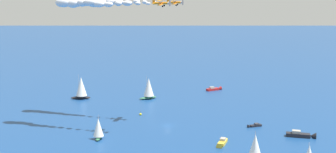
% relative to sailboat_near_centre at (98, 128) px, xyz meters
% --- Properties ---
extents(ground_plane, '(2000.00, 2000.00, 0.00)m').
position_rel_sailboat_near_centre_xyz_m(ground_plane, '(-30.30, -3.03, -4.02)').
color(ground_plane, navy).
extents(sailboat_near_centre, '(5.22, 6.88, 8.80)m').
position_rel_sailboat_near_centre_xyz_m(sailboat_near_centre, '(0.00, 0.00, 0.00)').
color(sailboat_near_centre, '#33704C').
rests_on(sailboat_near_centre, ground_plane).
extents(motorboat_far_port, '(9.57, 2.61, 2.77)m').
position_rel_sailboat_near_centre_xyz_m(motorboat_far_port, '(-88.10, -52.77, -3.27)').
color(motorboat_far_port, '#B21E1E').
rests_on(motorboat_far_port, ground_plane).
extents(sailboat_far_stbd, '(10.41, 7.28, 13.04)m').
position_rel_sailboat_near_centre_xyz_m(sailboat_far_stbd, '(-14.23, -67.40, 1.93)').
color(sailboat_far_stbd, black).
rests_on(sailboat_far_stbd, ground_plane).
extents(motorboat_inshore, '(6.17, 2.37, 1.75)m').
position_rel_sailboat_near_centre_xyz_m(motorboat_inshore, '(-60.00, 14.96, -3.55)').
color(motorboat_inshore, black).
rests_on(motorboat_inshore, ground_plane).
extents(motorboat_trailing, '(7.86, 7.25, 2.47)m').
position_rel_sailboat_near_centre_xyz_m(motorboat_trailing, '(-35.71, 26.67, -3.35)').
color(motorboat_trailing, gold).
rests_on(motorboat_trailing, ground_plane).
extents(sailboat_ahead, '(9.65, 5.38, 12.39)m').
position_rel_sailboat_near_centre_xyz_m(sailboat_ahead, '(-44.97, -50.60, 1.64)').
color(sailboat_ahead, '#33704C').
rests_on(sailboat_ahead, ground_plane).
extents(motorboat_outer_ring_a, '(9.61, 9.30, 3.09)m').
position_rel_sailboat_near_centre_xyz_m(motorboat_outer_ring_a, '(-66.88, 33.94, -3.18)').
color(motorboat_outer_ring_a, black).
rests_on(motorboat_outer_ring_a, ground_plane).
extents(sailboat_outer_ring_b, '(8.57, 8.56, 12.21)m').
position_rel_sailboat_near_centre_xyz_m(sailboat_outer_ring_b, '(-31.26, 49.24, 1.55)').
color(sailboat_outer_ring_b, '#9E9993').
rests_on(sailboat_outer_ring_b, ground_plane).
extents(marker_buoy, '(1.10, 1.10, 2.10)m').
position_rel_sailboat_near_centre_xyz_m(marker_buoy, '(-27.53, -23.19, -3.63)').
color(marker_buoy, yellow).
rests_on(marker_buoy, ground_plane).
extents(biplane_lead, '(6.45, 6.61, 3.66)m').
position_rel_sailboat_near_centre_xyz_m(biplane_lead, '(-37.28, -9.12, 45.40)').
color(biplane_lead, orange).
extents(smoke_trail_lead, '(32.45, 33.63, 4.92)m').
position_rel_sailboat_near_centre_xyz_m(smoke_trail_lead, '(-12.66, -35.58, 45.39)').
color(smoke_trail_lead, silver).
extents(biplane_wingman, '(6.45, 6.61, 3.66)m').
position_rel_sailboat_near_centre_xyz_m(biplane_wingman, '(-24.13, 3.99, 45.03)').
color(biplane_wingman, orange).
extents(smoke_trail_wingman, '(29.69, 30.88, 4.37)m').
position_rel_sailboat_near_centre_xyz_m(smoke_trail_wingman, '(-1.48, -20.22, 44.97)').
color(smoke_trail_wingman, silver).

